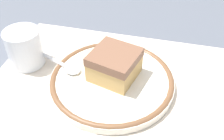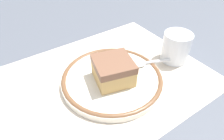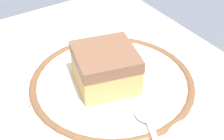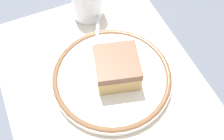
{
  "view_description": "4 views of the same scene",
  "coord_description": "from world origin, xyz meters",
  "views": [
    {
      "loc": [
        -0.06,
        0.32,
        0.34
      ],
      "look_at": [
        0.03,
        -0.02,
        0.04
      ],
      "focal_mm": 41.83,
      "sensor_mm": 36.0,
      "label": 1
    },
    {
      "loc": [
        -0.16,
        -0.29,
        0.32
      ],
      "look_at": [
        0.03,
        -0.02,
        0.04
      ],
      "focal_mm": 32.21,
      "sensor_mm": 36.0,
      "label": 2
    },
    {
      "loc": [
        0.33,
        -0.21,
        0.31
      ],
      "look_at": [
        0.03,
        -0.02,
        0.04
      ],
      "focal_mm": 54.59,
      "sensor_mm": 36.0,
      "label": 3
    },
    {
      "loc": [
        -0.23,
        0.09,
        0.47
      ],
      "look_at": [
        0.03,
        -0.02,
        0.04
      ],
      "focal_mm": 44.93,
      "sensor_mm": 36.0,
      "label": 4
    }
  ],
  "objects": [
    {
      "name": "ground_plane",
      "position": [
        0.0,
        0.0,
        0.0
      ],
      "size": [
        2.4,
        2.4,
        0.0
      ],
      "primitive_type": "plane",
      "color": "#4C515B"
    },
    {
      "name": "placemat",
      "position": [
        0.0,
        0.0,
        0.0
      ],
      "size": [
        0.51,
        0.37,
        0.0
      ],
      "primitive_type": "cube",
      "color": "beige",
      "rests_on": "ground_plane"
    },
    {
      "name": "plate",
      "position": [
        0.03,
        -0.02,
        0.01
      ],
      "size": [
        0.23,
        0.23,
        0.02
      ],
      "color": "silver",
      "rests_on": "placemat"
    },
    {
      "name": "cake_slice",
      "position": [
        0.02,
        -0.03,
        0.04
      ],
      "size": [
        0.1,
        0.1,
        0.05
      ],
      "color": "tan",
      "rests_on": "plate"
    },
    {
      "name": "spoon",
      "position": [
        0.13,
        -0.03,
        0.02
      ],
      "size": [
        0.13,
        0.07,
        0.01
      ],
      "color": "silver",
      "rests_on": "plate"
    },
    {
      "name": "cup",
      "position": [
        0.21,
        -0.04,
        0.03
      ],
      "size": [
        0.07,
        0.07,
        0.07
      ],
      "color": "silver",
      "rests_on": "placemat"
    }
  ]
}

